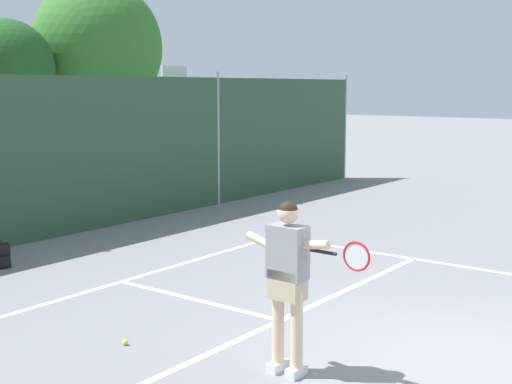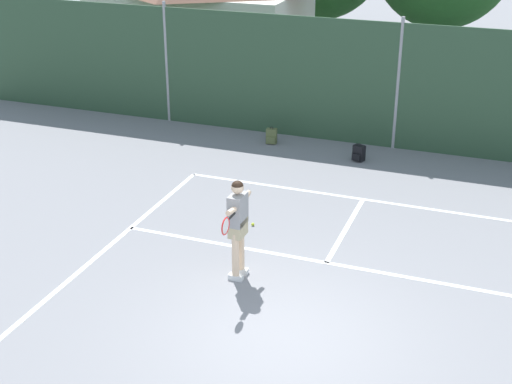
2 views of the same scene
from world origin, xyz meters
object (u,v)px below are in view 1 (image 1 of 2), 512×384
tennis_player (289,272)px  tennis_ball (125,343)px  basketball_hoop (174,114)px  backpack_black (1,256)px

tennis_player → tennis_ball: size_ratio=28.10×
tennis_ball → basketball_hoop: bearing=40.4°
basketball_hoop → tennis_ball: (-8.05, -6.84, -2.28)m
tennis_player → tennis_ball: bearing=103.5°
basketball_hoop → backpack_black: basketball_hoop is taller
basketball_hoop → backpack_black: 7.61m
tennis_ball → backpack_black: size_ratio=0.14×
basketball_hoop → backpack_black: (-6.86, -2.52, -2.12)m
basketball_hoop → tennis_player: bearing=-130.6°
tennis_player → backpack_black: size_ratio=4.01×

